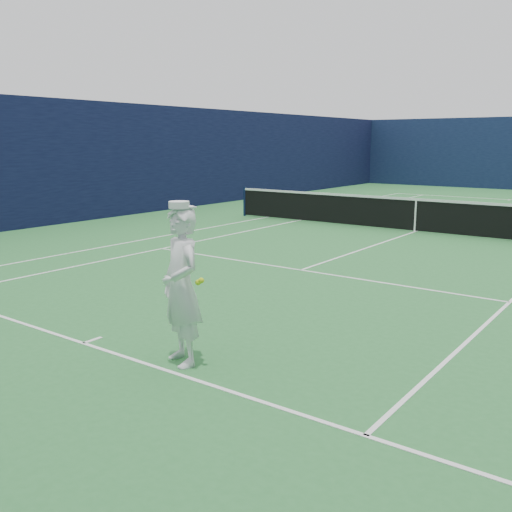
{
  "coord_description": "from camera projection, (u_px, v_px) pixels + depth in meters",
  "views": [
    {
      "loc": [
        6.14,
        -16.34,
        2.65
      ],
      "look_at": [
        1.54,
        -10.08,
        1.09
      ],
      "focal_mm": 40.0,
      "sensor_mm": 36.0,
      "label": 1
    }
  ],
  "objects": [
    {
      "name": "court_markings",
      "position": [
        415.0,
        232.0,
        16.99
      ],
      "size": [
        11.03,
        23.83,
        0.01
      ],
      "color": "white",
      "rests_on": "ground"
    },
    {
      "name": "tennis_net",
      "position": [
        416.0,
        213.0,
        16.88
      ],
      "size": [
        12.88,
        0.09,
        1.07
      ],
      "color": "#141E4C",
      "rests_on": "ground"
    },
    {
      "name": "windscreen_fence",
      "position": [
        418.0,
        164.0,
        16.6
      ],
      "size": [
        20.12,
        36.12,
        4.0
      ],
      "color": "#101A3C",
      "rests_on": "ground"
    },
    {
      "name": "tennis_player",
      "position": [
        181.0,
        286.0,
        6.76
      ],
      "size": [
        0.82,
        0.74,
        1.97
      ],
      "rotation": [
        0.0,
        0.0,
        -0.4
      ],
      "color": "white",
      "rests_on": "ground"
    },
    {
      "name": "ground",
      "position": [
        415.0,
        232.0,
        16.99
      ],
      "size": [
        80.0,
        80.0,
        0.0
      ],
      "primitive_type": "plane",
      "color": "#2A7034",
      "rests_on": "ground"
    }
  ]
}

